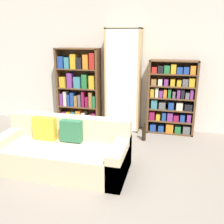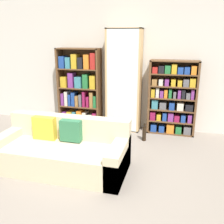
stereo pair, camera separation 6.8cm
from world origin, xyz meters
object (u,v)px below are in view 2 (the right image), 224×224
object	(u,v)px
bookshelf_left	(80,89)
wine_bottle	(144,134)
bookshelf_right	(172,99)
display_cabinet	(124,81)
couch	(62,151)

from	to	relation	value
bookshelf_left	wine_bottle	distance (m)	1.75
bookshelf_right	bookshelf_left	bearing A→B (deg)	-180.00
bookshelf_left	display_cabinet	distance (m)	1.02
couch	display_cabinet	distance (m)	2.11
wine_bottle	display_cabinet	bearing A→B (deg)	134.14
bookshelf_right	wine_bottle	xyz separation A→B (m)	(-0.47, -0.56, -0.59)
bookshelf_left	wine_bottle	world-z (taller)	bookshelf_left
bookshelf_right	couch	bearing A→B (deg)	-128.90
couch	bookshelf_left	distance (m)	2.03
display_cabinet	wine_bottle	world-z (taller)	display_cabinet
bookshelf_left	couch	bearing A→B (deg)	-76.65
bookshelf_left	display_cabinet	size ratio (longest dim) A/B	0.81
couch	bookshelf_right	xyz separation A→B (m)	(1.54, 1.90, 0.46)
bookshelf_right	display_cabinet	bearing A→B (deg)	-179.10
couch	bookshelf_right	world-z (taller)	bookshelf_right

